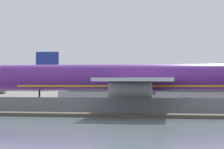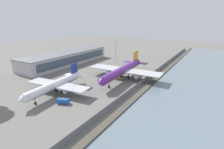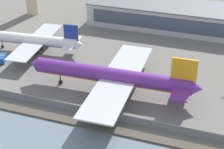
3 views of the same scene
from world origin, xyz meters
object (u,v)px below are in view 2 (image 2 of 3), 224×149
Objects in this scene: ops_van at (63,101)px; cargo_jet_purple at (123,70)px; apron_light_mast_apron_west at (116,51)px; passenger_jet_white at (56,85)px; baggage_tug at (115,71)px.

cargo_jet_purple is at bearing -8.35° from ops_van.
passenger_jet_white is at bearing -173.32° from apron_light_mast_apron_west.
apron_light_mast_apron_west is at bearing 13.84° from ops_van.
ops_van is at bearing -119.64° from passenger_jet_white.
ops_van is at bearing -166.16° from apron_light_mast_apron_west.
apron_light_mast_apron_west is at bearing 6.68° from passenger_jet_white.
ops_van reaches higher than baggage_tug.
passenger_jet_white is 7.32× the size of ops_van.
baggage_tug is 0.64× the size of ops_van.
ops_van is (-44.91, 6.59, -4.38)m from cargo_jet_purple.
baggage_tug is at bearing 5.35° from ops_van.
cargo_jet_purple is at bearing -24.89° from passenger_jet_white.
ops_van is at bearing -174.65° from baggage_tug.
baggage_tug is 32.11m from apron_light_mast_apron_west.
baggage_tug is 54.76m from ops_van.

